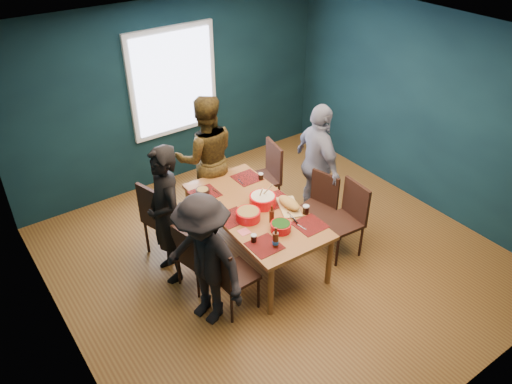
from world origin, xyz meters
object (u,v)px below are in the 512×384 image
Objects in this scene: chair_left_far at (161,215)px; chair_right_far at (267,172)px; bowl_dumpling at (263,200)px; cutting_board at (289,204)px; chair_left_mid at (192,254)px; bowl_salad at (248,215)px; person_far_left at (166,216)px; person_back at (206,158)px; person_near_left at (204,261)px; chair_left_near at (228,272)px; chair_right_near at (348,214)px; bowl_herbs at (281,226)px; dining_table at (255,213)px; person_right at (318,165)px; chair_right_mid at (320,202)px.

chair_right_far is at bearing -12.94° from chair_left_far.
bowl_dumpling is 0.57× the size of cutting_board.
chair_left_mid is 0.77m from bowl_salad.
person_back is (1.02, 0.84, 0.02)m from person_far_left.
person_far_left is 1.10× the size of person_near_left.
chair_left_near reaches higher than chair_left_mid.
chair_right_near is (0.24, -1.34, -0.02)m from chair_right_far.
person_far_left reaches higher than bowl_herbs.
dining_table is at bearing 88.81° from bowl_herbs.
bowl_salad is (-0.94, -0.91, 0.21)m from chair_right_far.
chair_left_mid is at bearing -105.26° from chair_left_far.
person_right reaches higher than chair_right_near.
person_back reaches higher than dining_table.
bowl_dumpling is at bearing -49.61° from chair_left_far.
chair_right_far is at bearing 59.28° from bowl_herbs.
chair_left_mid is 1.28m from cutting_board.
person_back reaches higher than bowl_dumpling.
dining_table is 1.09m from chair_right_far.
person_right is 1.08× the size of person_near_left.
person_far_left is (-1.93, 0.44, 0.33)m from chair_right_mid.
chair_left_far is 1.66m from chair_right_far.
chair_right_near is at bearing -20.23° from bowl_salad.
person_right is (2.05, 0.24, 0.34)m from chair_left_mid.
chair_left_far is at bearing 144.37° from dining_table.
chair_right_near is 0.77m from cutting_board.
chair_right_near is 1.07m from bowl_dumpling.
chair_left_far is 1.08m from person_back.
person_far_left reaches higher than chair_right_mid.
chair_left_near is at bearing -141.28° from dining_table.
person_right reaches higher than bowl_dumpling.
chair_right_mid is at bearing 82.56° from person_far_left.
cutting_board is (0.22, -0.23, -0.02)m from bowl_dumpling.
chair_left_near is 0.97m from person_far_left.
person_far_left is (-0.99, 0.33, 0.19)m from dining_table.
chair_right_mid is 0.66m from cutting_board.
bowl_dumpling is (0.12, 0.01, 0.14)m from dining_table.
dining_table is 0.19m from bowl_dumpling.
chair_left_far is 1.24m from bowl_dumpling.
dining_table is 0.91m from chair_left_mid.
person_far_left is 1.29m from bowl_herbs.
chair_right_far is (1.65, 0.81, 0.09)m from chair_left_mid.
chair_right_near is 0.84m from person_right.
chair_left_far is at bearing 150.98° from chair_right_near.
chair_right_near reaches higher than bowl_herbs.
chair_left_near is 1.04× the size of chair_right_mid.
chair_right_far reaches higher than cutting_board.
cutting_board is (-0.82, -0.43, -0.06)m from person_right.
person_right is (0.23, 0.33, 0.32)m from chair_right_mid.
dining_table is 0.95m from chair_right_mid.
bowl_herbs is at bearing -178.69° from chair_right_near.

